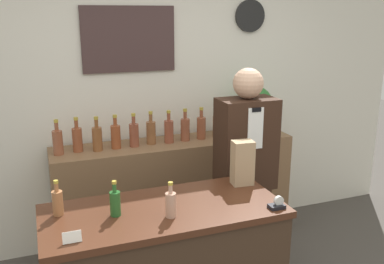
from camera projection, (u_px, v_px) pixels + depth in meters
name	position (u px, v px, depth m)	size (l,w,h in m)	color
back_wall	(150.00, 93.00, 3.76)	(5.20, 0.09, 2.70)	silver
back_shelf	(175.00, 194.00, 3.79)	(2.07, 0.44, 0.97)	brown
shopkeeper	(245.00, 179.00, 3.20)	(0.42, 0.26, 1.67)	#331E14
potted_plant	(254.00, 107.00, 3.87)	(0.33, 0.33, 0.43)	#4C3D2D
paper_bag	(242.00, 163.00, 2.72)	(0.14, 0.11, 0.29)	tan
tape_dispenser	(277.00, 204.00, 2.41)	(0.09, 0.06, 0.07)	black
price_card_left	(72.00, 237.00, 2.05)	(0.09, 0.02, 0.06)	white
counter_bottle_0	(58.00, 202.00, 2.32)	(0.06, 0.06, 0.20)	#A4683F
counter_bottle_1	(115.00, 203.00, 2.31)	(0.06, 0.06, 0.20)	#255B27
counter_bottle_2	(171.00, 204.00, 2.29)	(0.06, 0.06, 0.20)	tan
shelf_bottle_0	(58.00, 142.00, 3.30)	(0.08, 0.08, 0.28)	brown
shelf_bottle_1	(77.00, 139.00, 3.38)	(0.08, 0.08, 0.28)	brown
shelf_bottle_2	(97.00, 138.00, 3.40)	(0.08, 0.08, 0.28)	brown
shelf_bottle_3	(116.00, 136.00, 3.46)	(0.08, 0.08, 0.28)	brown
shelf_bottle_4	(134.00, 134.00, 3.51)	(0.08, 0.08, 0.28)	brown
shelf_bottle_5	(151.00, 132.00, 3.58)	(0.08, 0.08, 0.28)	brown
shelf_bottle_6	(169.00, 131.00, 3.61)	(0.08, 0.08, 0.28)	brown
shelf_bottle_7	(185.00, 129.00, 3.67)	(0.08, 0.08, 0.28)	brown
shelf_bottle_8	(201.00, 127.00, 3.72)	(0.08, 0.08, 0.28)	brown
shelf_bottle_9	(217.00, 126.00, 3.77)	(0.08, 0.08, 0.28)	brown
shelf_bottle_10	(233.00, 124.00, 3.82)	(0.08, 0.08, 0.28)	brown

